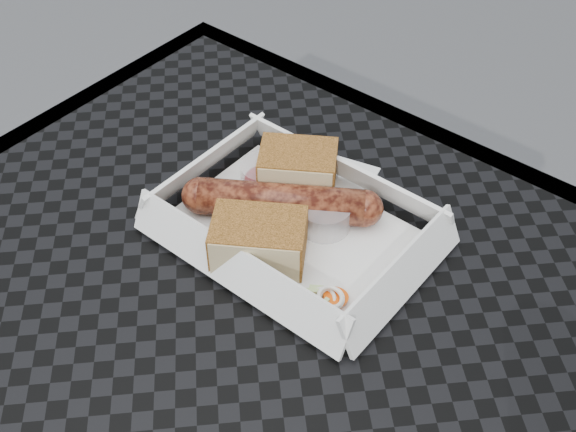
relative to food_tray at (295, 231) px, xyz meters
name	(u,v)px	position (x,y,z in m)	size (l,w,h in m)	color
food_tray	(295,231)	(0.00, 0.00, 0.00)	(0.22, 0.15, 0.00)	white
bratwurst	(282,202)	(-0.02, 0.01, 0.02)	(0.17, 0.12, 0.04)	brown
bread_near	(298,170)	(-0.03, 0.05, 0.03)	(0.07, 0.05, 0.05)	#935924
bread_far	(259,240)	(0.00, -0.05, 0.02)	(0.08, 0.06, 0.04)	#935924
veg_garnish	(322,302)	(0.07, -0.05, 0.00)	(0.03, 0.03, 0.00)	#F0520A
napkin	(304,188)	(-0.03, 0.06, 0.00)	(0.12, 0.12, 0.00)	white
condiment_cup_sauce	(266,176)	(-0.06, 0.03, 0.01)	(0.05, 0.05, 0.03)	maroon
condiment_cup_empty	(325,217)	(0.02, 0.02, 0.01)	(0.05, 0.05, 0.03)	silver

